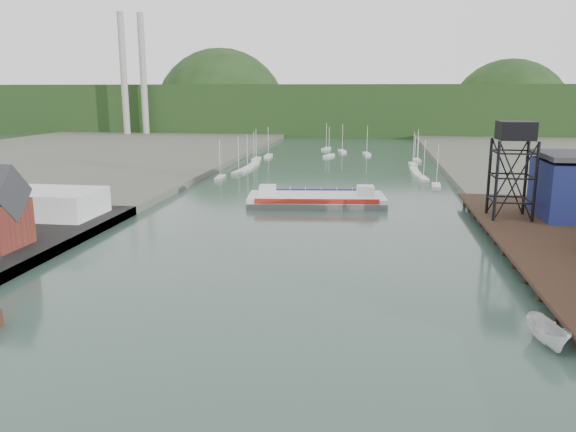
# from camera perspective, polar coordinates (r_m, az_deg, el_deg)

# --- Properties ---
(ground) EXTENTS (600.00, 600.00, 0.00)m
(ground) POSITION_cam_1_polar(r_m,az_deg,el_deg) (46.54, -7.86, -17.16)
(ground) COLOR #2F493F
(ground) RESTS_ON ground
(east_pier) EXTENTS (14.00, 70.00, 2.45)m
(east_pier) POSITION_cam_1_polar(r_m,az_deg,el_deg) (89.83, 24.47, -2.13)
(east_pier) COLOR black
(east_pier) RESTS_ON ground
(white_shed) EXTENTS (18.00, 12.00, 4.50)m
(white_shed) POSITION_cam_1_polar(r_m,az_deg,el_deg) (106.56, -23.32, 1.23)
(white_shed) COLOR silver
(white_shed) RESTS_ON west_quay
(lift_tower) EXTENTS (6.50, 6.50, 16.00)m
(lift_tower) POSITION_cam_1_polar(r_m,az_deg,el_deg) (99.62, 22.08, 7.47)
(lift_tower) COLOR black
(lift_tower) RESTS_ON east_pier
(marina_sailboats) EXTENTS (57.71, 92.65, 0.90)m
(marina_sailboats) POSITION_cam_1_polar(r_m,az_deg,el_deg) (178.94, 4.68, 5.32)
(marina_sailboats) COLOR silver
(marina_sailboats) RESTS_ON ground
(smokestacks) EXTENTS (11.20, 8.20, 60.00)m
(smokestacks) POSITION_cam_1_polar(r_m,az_deg,el_deg) (295.76, -15.41, 13.56)
(smokestacks) COLOR #9C9C97
(smokestacks) RESTS_ON ground
(distant_hills) EXTENTS (500.00, 120.00, 80.00)m
(distant_hills) POSITION_cam_1_polar(r_m,az_deg,el_deg) (340.59, 5.95, 10.45)
(distant_hills) COLOR #1B3115
(distant_hills) RESTS_ON ground
(chain_ferry) EXTENTS (28.97, 14.30, 4.01)m
(chain_ferry) POSITION_cam_1_polar(r_m,az_deg,el_deg) (115.62, 2.89, 1.72)
(chain_ferry) COLOR #4E4D50
(chain_ferry) RESTS_ON ground
(motorboat) EXTENTS (3.52, 6.70, 2.46)m
(motorboat) POSITION_cam_1_polar(r_m,az_deg,el_deg) (57.70, 24.89, -10.81)
(motorboat) COLOR silver
(motorboat) RESTS_ON ground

